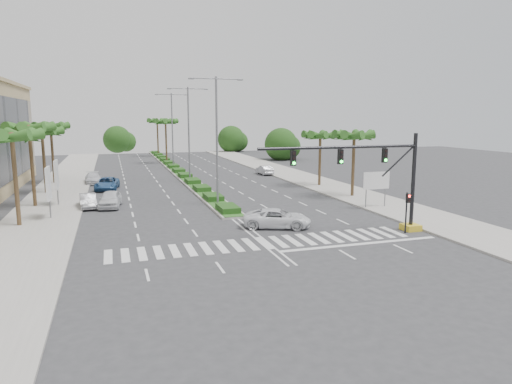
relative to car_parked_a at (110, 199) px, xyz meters
The scene contains 27 objects.
ground 18.70m from the car_parked_a, 58.37° to the right, with size 160.00×160.00×0.00m, color #333335.
footpath_right 25.34m from the car_parked_a, ahead, with size 6.00×120.00×0.15m, color gray.
footpath_left 6.81m from the car_parked_a, 142.86° to the left, with size 6.00×120.00×0.15m, color gray.
median 30.71m from the car_parked_a, 71.39° to the left, with size 2.20×75.00×0.20m, color gray.
median_grass 30.70m from the car_parked_a, 71.39° to the left, with size 1.80×75.00×0.04m, color #24511B.
signal_gantry 24.98m from the car_parked_a, 39.84° to the right, with size 12.60×1.20×7.20m.
pedestrian_signal 26.32m from the car_parked_a, 39.11° to the right, with size 0.28×0.36×3.00m.
direction_sign 24.66m from the car_parked_a, 18.77° to the right, with size 2.70×0.11×3.40m.
billboard_near 6.50m from the car_parked_a, 140.28° to the right, with size 0.18×2.10×4.35m.
billboard_far 5.59m from the car_parked_a, 156.02° to the left, with size 0.18×2.10×4.35m.
palm_left_near 10.72m from the car_parked_a, 138.61° to the right, with size 4.57×4.68×7.55m.
palm_left_mid 9.44m from the car_parked_a, 162.66° to the left, with size 4.57×4.68×7.95m.
palm_left_far 13.40m from the car_parked_a, 123.59° to the left, with size 4.57×4.68×7.35m.
palm_left_end 20.24m from the car_parked_a, 110.33° to the left, with size 4.57×4.68×7.75m.
palm_right_near 24.97m from the car_parked_a, ahead, with size 4.57×4.68×7.05m.
palm_right_far 25.57m from the car_parked_a, 14.08° to the left, with size 4.57×4.68×6.75m.
palm_median_a 40.81m from the car_parked_a, 75.93° to the left, with size 4.57×4.68×8.05m.
palm_median_b 55.34m from the car_parked_a, 79.74° to the left, with size 4.57×4.68×8.05m.
streetlight_near 11.66m from the car_parked_a, 11.02° to the right, with size 5.10×0.25×12.00m.
streetlight_mid 18.19m from the car_parked_a, 55.20° to the left, with size 5.10×0.25×12.00m.
streetlight_far 32.22m from the car_parked_a, 71.97° to the left, with size 5.10×0.25×12.00m.
car_parked_a is the anchor object (origin of this frame).
car_parked_b 2.04m from the car_parked_a, 169.76° to the left, with size 1.39×3.97×1.31m, color #A2A1A6.
car_parked_c 10.94m from the car_parked_a, 91.77° to the left, with size 2.36×5.12×1.42m, color #2E5A8E.
car_parked_d 16.75m from the car_parked_a, 96.87° to the left, with size 1.90×4.68×1.36m, color silver.
car_crossing 17.11m from the car_parked_a, 44.84° to the right, with size 2.37×5.14×1.43m, color white.
car_right 28.48m from the car_parked_a, 40.90° to the left, with size 1.42×4.07×1.34m, color #BDBCC1.
Camera 1 is at (-9.52, -28.01, 8.39)m, focal length 32.00 mm.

